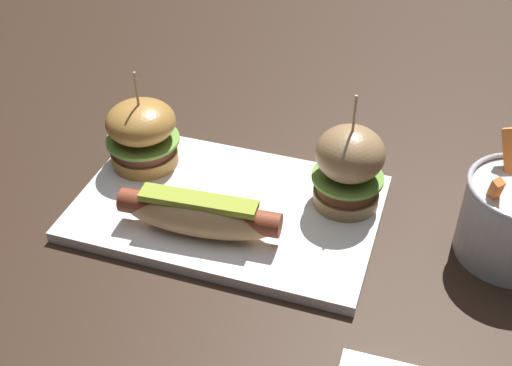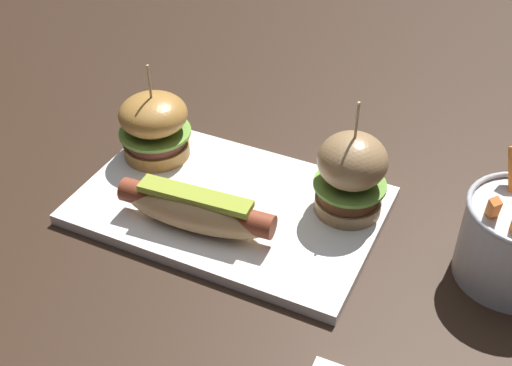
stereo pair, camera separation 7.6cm
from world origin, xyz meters
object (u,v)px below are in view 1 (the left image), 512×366
object	(u,v)px
hot_dog	(199,215)
platter_main	(228,208)
slider_left	(142,134)
slider_right	(349,167)

from	to	relation	value
hot_dog	platter_main	bearing A→B (deg)	77.30
platter_main	slider_left	bearing A→B (deg)	160.46
platter_main	slider_right	distance (m)	0.15
slider_left	slider_right	size ratio (longest dim) A/B	0.89
platter_main	slider_right	bearing A→B (deg)	19.70
slider_left	slider_right	bearing A→B (deg)	0.27
platter_main	slider_right	size ratio (longest dim) A/B	2.43
slider_left	slider_right	world-z (taller)	slider_right
hot_dog	slider_right	bearing A→B (deg)	35.49
slider_right	platter_main	bearing A→B (deg)	-160.30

